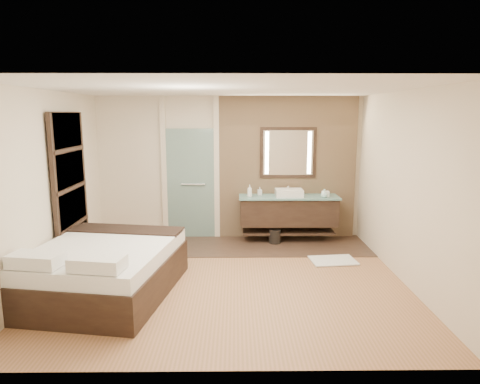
{
  "coord_description": "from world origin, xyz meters",
  "views": [
    {
      "loc": [
        0.11,
        -5.88,
        2.37
      ],
      "look_at": [
        0.18,
        0.6,
        1.18
      ],
      "focal_mm": 32.0,
      "sensor_mm": 36.0,
      "label": 1
    }
  ],
  "objects_px": {
    "vanity": "(288,211)",
    "waste_bin": "(275,237)",
    "bed": "(103,269)",
    "mirror_unit": "(288,153)"
  },
  "relations": [
    {
      "from": "vanity",
      "to": "waste_bin",
      "type": "xyz_separation_m",
      "value": [
        -0.27,
        -0.18,
        -0.45
      ]
    },
    {
      "from": "bed",
      "to": "mirror_unit",
      "type": "bearing_deg",
      "value": 52.98
    },
    {
      "from": "waste_bin",
      "to": "vanity",
      "type": "bearing_deg",
      "value": 34.16
    },
    {
      "from": "vanity",
      "to": "waste_bin",
      "type": "distance_m",
      "value": 0.55
    },
    {
      "from": "vanity",
      "to": "waste_bin",
      "type": "bearing_deg",
      "value": -145.84
    },
    {
      "from": "waste_bin",
      "to": "bed",
      "type": "bearing_deg",
      "value": -138.37
    },
    {
      "from": "vanity",
      "to": "mirror_unit",
      "type": "distance_m",
      "value": 1.1
    },
    {
      "from": "bed",
      "to": "waste_bin",
      "type": "height_order",
      "value": "bed"
    },
    {
      "from": "bed",
      "to": "waste_bin",
      "type": "relative_size",
      "value": 8.83
    },
    {
      "from": "vanity",
      "to": "bed",
      "type": "bearing_deg",
      "value": -139.03
    }
  ]
}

